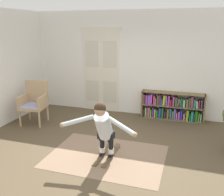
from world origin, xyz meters
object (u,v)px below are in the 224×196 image
(bookshelf, at_px, (172,107))
(person_skier, at_px, (103,126))
(skis_pair, at_px, (107,154))
(wicker_chair, at_px, (34,101))

(bookshelf, height_order, person_skier, person_skier)
(person_skier, bearing_deg, skis_pair, 89.15)
(bookshelf, xyz_separation_m, skis_pair, (-1.01, -2.49, -0.32))
(bookshelf, height_order, wicker_chair, wicker_chair)
(bookshelf, xyz_separation_m, person_skier, (-1.01, -2.70, 0.37))
(skis_pair, bearing_deg, wicker_chair, 154.62)
(skis_pair, height_order, person_skier, person_skier)
(bookshelf, relative_size, person_skier, 1.18)
(bookshelf, distance_m, person_skier, 2.90)
(bookshelf, bearing_deg, person_skier, -110.62)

